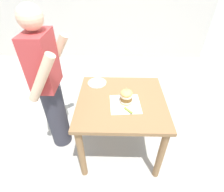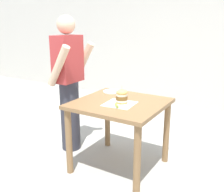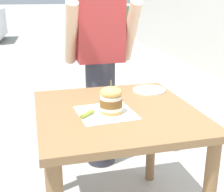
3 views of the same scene
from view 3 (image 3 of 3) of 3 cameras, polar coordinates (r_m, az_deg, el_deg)
name	(u,v)px [view 3 (image 3 of 3)]	position (r m, az deg, el deg)	size (l,w,h in m)	color
patio_table	(116,132)	(1.84, 0.79, -6.51)	(0.90, 0.93, 0.78)	olive
serving_paper	(106,113)	(1.74, -1.12, -3.07)	(0.30, 0.30, 0.00)	white
sandwich	(111,100)	(1.71, -0.18, -0.71)	(0.13, 0.13, 0.19)	#E5B25B
pickle_spear	(87,114)	(1.69, -4.53, -3.28)	(0.02, 0.02, 0.10)	#8EA83D
side_plate_with_forks	(149,90)	(2.13, 6.82, 1.08)	(0.22, 0.22, 0.02)	white
diner_across_table	(100,63)	(2.49, -2.16, 6.06)	(0.55, 0.35, 1.69)	#33333D
parked_car_mid_block	(182,13)	(11.92, 12.71, 14.65)	(4.29, 2.01, 1.60)	#145933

